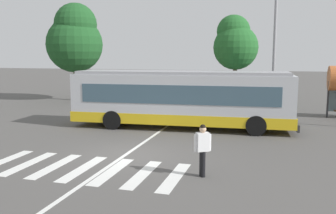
# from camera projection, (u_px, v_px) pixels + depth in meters

# --- Properties ---
(ground_plane) EXTENTS (160.00, 160.00, 0.00)m
(ground_plane) POSITION_uv_depth(u_px,v_px,m) (132.00, 154.00, 14.43)
(ground_plane) COLOR #514F4C
(city_transit_bus) EXTENTS (11.93, 3.30, 3.06)m
(city_transit_bus) POSITION_uv_depth(u_px,v_px,m) (181.00, 99.00, 19.50)
(city_transit_bus) COLOR black
(city_transit_bus) RESTS_ON ground_plane
(pedestrian_crossing_street) EXTENTS (0.51, 0.43, 1.72)m
(pedestrian_crossing_street) POSITION_uv_depth(u_px,v_px,m) (203.00, 147.00, 11.69)
(pedestrian_crossing_street) COLOR black
(pedestrian_crossing_street) RESTS_ON ground_plane
(parked_car_red) EXTENTS (2.07, 4.59, 1.35)m
(parked_car_red) POSITION_uv_depth(u_px,v_px,m) (172.00, 95.00, 28.76)
(parked_car_red) COLOR black
(parked_car_red) RESTS_ON ground_plane
(parked_car_white) EXTENTS (1.93, 4.53, 1.35)m
(parked_car_white) POSITION_uv_depth(u_px,v_px,m) (207.00, 95.00, 28.60)
(parked_car_white) COLOR black
(parked_car_white) RESTS_ON ground_plane
(parked_car_teal) EXTENTS (1.96, 4.55, 1.35)m
(parked_car_teal) POSITION_uv_depth(u_px,v_px,m) (243.00, 97.00, 27.76)
(parked_car_teal) COLOR black
(parked_car_teal) RESTS_ON ground_plane
(twin_arm_street_lamp) EXTENTS (4.09, 0.32, 9.50)m
(twin_arm_street_lamp) POSITION_uv_depth(u_px,v_px,m) (275.00, 26.00, 23.56)
(twin_arm_street_lamp) COLOR #939399
(twin_arm_street_lamp) RESTS_ON ground_plane
(background_tree_left) EXTENTS (4.77, 4.77, 8.26)m
(background_tree_left) POSITION_uv_depth(u_px,v_px,m) (75.00, 39.00, 30.95)
(background_tree_left) COLOR brown
(background_tree_left) RESTS_ON ground_plane
(background_tree_right) EXTENTS (3.85, 3.85, 7.35)m
(background_tree_right) POSITION_uv_depth(u_px,v_px,m) (235.00, 43.00, 31.27)
(background_tree_right) COLOR brown
(background_tree_right) RESTS_ON ground_plane
(crosswalk_painted_stripes) EXTENTS (7.04, 2.97, 0.01)m
(crosswalk_painted_stripes) POSITION_uv_depth(u_px,v_px,m) (83.00, 168.00, 12.63)
(crosswalk_painted_stripes) COLOR silver
(crosswalk_painted_stripes) RESTS_ON ground_plane
(lane_center_line) EXTENTS (0.16, 24.00, 0.01)m
(lane_center_line) POSITION_uv_depth(u_px,v_px,m) (144.00, 142.00, 16.39)
(lane_center_line) COLOR silver
(lane_center_line) RESTS_ON ground_plane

